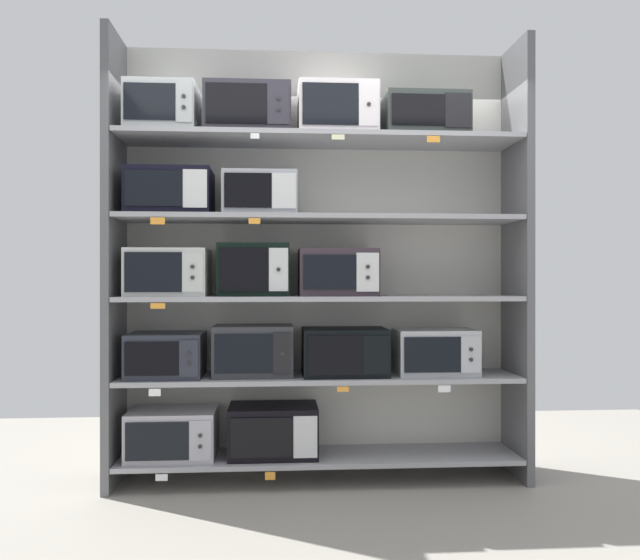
{
  "coord_description": "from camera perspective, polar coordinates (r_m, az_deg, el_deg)",
  "views": [
    {
      "loc": [
        -0.28,
        -4.06,
        1.27
      ],
      "look_at": [
        0.0,
        0.0,
        1.27
      ],
      "focal_mm": 36.11,
      "sensor_mm": 36.0,
      "label": 1
    }
  ],
  "objects": [
    {
      "name": "shelf_2",
      "position": [
        4.07,
        0.0,
        -1.62
      ],
      "size": [
        2.5,
        0.46,
        0.03
      ],
      "primitive_type": "cube",
      "color": "#99999E"
    },
    {
      "name": "shelf_3",
      "position": [
        4.09,
        0.0,
        5.44
      ],
      "size": [
        2.5,
        0.46,
        0.03
      ],
      "primitive_type": "cube",
      "color": "#99999E"
    },
    {
      "name": "price_tag_1",
      "position": [
        4.0,
        -4.44,
        -16.93
      ],
      "size": [
        0.06,
        0.0,
        0.05
      ],
      "primitive_type": "cube",
      "color": "orange"
    },
    {
      "name": "shelf_0",
      "position": [
        4.22,
        0.0,
        -15.39
      ],
      "size": [
        2.5,
        0.46,
        0.03
      ],
      "primitive_type": "cube",
      "color": "#99999E",
      "rests_on": "ground"
    },
    {
      "name": "microwave_1",
      "position": [
        4.16,
        -4.16,
        -13.15
      ],
      "size": [
        0.55,
        0.37,
        0.31
      ],
      "color": "black",
      "rests_on": "shelf_0"
    },
    {
      "name": "price_tag_9",
      "position": [
        3.93,
        1.61,
        12.55
      ],
      "size": [
        0.08,
        0.0,
        0.03
      ],
      "primitive_type": "cube",
      "color": "beige"
    },
    {
      "name": "microwave_0",
      "position": [
        4.22,
        -12.92,
        -13.12
      ],
      "size": [
        0.54,
        0.4,
        0.3
      ],
      "color": "#A5A3AC",
      "rests_on": "shelf_0"
    },
    {
      "name": "microwave_5",
      "position": [
        4.2,
        10.17,
        -6.27
      ],
      "size": [
        0.51,
        0.34,
        0.29
      ],
      "color": "#B0B2B7",
      "rests_on": "shelf_1"
    },
    {
      "name": "price_tag_7",
      "position": [
        3.84,
        -5.83,
        5.23
      ],
      "size": [
        0.07,
        0.0,
        0.03
      ],
      "primitive_type": "cube",
      "color": "orange"
    },
    {
      "name": "price_tag_4",
      "position": [
        4.01,
        10.96,
        -9.45
      ],
      "size": [
        0.08,
        0.0,
        0.04
      ],
      "primitive_type": "cube",
      "color": "white"
    },
    {
      "name": "microwave_12",
      "position": [
        4.19,
        -6.38,
        14.59
      ],
      "size": [
        0.53,
        0.41,
        0.3
      ],
      "color": "#2B2932",
      "rests_on": "shelf_4"
    },
    {
      "name": "price_tag_8",
      "position": [
        3.92,
        -5.79,
        12.59
      ],
      "size": [
        0.05,
        0.0,
        0.03
      ],
      "primitive_type": "cube",
      "color": "white"
    },
    {
      "name": "upright_left",
      "position": [
        4.18,
        -17.77,
        1.77
      ],
      "size": [
        0.05,
        0.46,
        2.8
      ],
      "primitive_type": "cube",
      "color": "#5B5B5E",
      "rests_on": "ground"
    },
    {
      "name": "price_tag_10",
      "position": [
        4.03,
        10.02,
        12.2
      ],
      "size": [
        0.08,
        0.0,
        0.04
      ],
      "primitive_type": "cube",
      "color": "orange"
    },
    {
      "name": "microwave_4",
      "position": [
        4.1,
        2.19,
        -6.36
      ],
      "size": [
        0.53,
        0.39,
        0.3
      ],
      "color": "black",
      "rests_on": "shelf_1"
    },
    {
      "name": "price_tag_5",
      "position": [
        3.89,
        -14.18,
        -2.24
      ],
      "size": [
        0.08,
        0.0,
        0.03
      ],
      "primitive_type": "cube",
      "color": "orange"
    },
    {
      "name": "upright_right",
      "position": [
        4.35,
        17.08,
        1.7
      ],
      "size": [
        0.05,
        0.46,
        2.8
      ],
      "primitive_type": "cube",
      "color": "#5B5B5E",
      "rests_on": "ground"
    },
    {
      "name": "microwave_10",
      "position": [
        4.09,
        -5.31,
        7.52
      ],
      "size": [
        0.45,
        0.42,
        0.26
      ],
      "color": "#989BA4",
      "rests_on": "shelf_3"
    },
    {
      "name": "microwave_11",
      "position": [
        4.25,
        -13.71,
        14.36
      ],
      "size": [
        0.42,
        0.44,
        0.3
      ],
      "color": "#A1A6A6",
      "rests_on": "shelf_4"
    },
    {
      "name": "shelf_1",
      "position": [
        4.11,
        0.0,
        -8.63
      ],
      "size": [
        2.5,
        0.46,
        0.03
      ],
      "primitive_type": "cube",
      "color": "#99999E"
    },
    {
      "name": "price_tag_6",
      "position": [
        3.9,
        -14.19,
        5.1
      ],
      "size": [
        0.08,
        0.0,
        0.04
      ],
      "primitive_type": "cube",
      "color": "orange"
    },
    {
      "name": "ground",
      "position": [
        3.33,
        1.27,
        -22.63
      ],
      "size": [
        6.5,
        6.0,
        0.02
      ],
      "primitive_type": "cube",
      "color": "gray"
    },
    {
      "name": "back_panel",
      "position": [
        4.32,
        -0.23,
        1.71
      ],
      "size": [
        2.7,
        0.04,
        2.8
      ],
      "primitive_type": "cube",
      "color": "beige",
      "rests_on": "ground"
    },
    {
      "name": "microwave_6",
      "position": [
        4.11,
        -13.25,
        0.65
      ],
      "size": [
        0.49,
        0.42,
        0.29
      ],
      "color": "#BABEB8",
      "rests_on": "shelf_2"
    },
    {
      "name": "price_tag_2",
      "position": [
        3.94,
        -14.44,
        -9.63
      ],
      "size": [
        0.07,
        0.0,
        0.04
      ],
      "primitive_type": "cube",
      "color": "white"
    },
    {
      "name": "microwave_9",
      "position": [
        4.14,
        -13.11,
        7.55
      ],
      "size": [
        0.51,
        0.4,
        0.28
      ],
      "color": "black",
      "rests_on": "shelf_3"
    },
    {
      "name": "shelf_4",
      "position": [
        4.16,
        0.0,
        12.35
      ],
      "size": [
        2.5,
        0.46,
        0.03
      ],
      "primitive_type": "cube",
      "color": "#99999E"
    },
    {
      "name": "microwave_8",
      "position": [
        4.07,
        1.57,
        0.67
      ],
      "size": [
        0.49,
        0.38,
        0.3
      ],
      "color": "#32272F",
      "rests_on": "shelf_2"
    },
    {
      "name": "microwave_13",
      "position": [
        4.21,
        1.52,
        14.68
      ],
      "size": [
        0.49,
        0.38,
        0.32
      ],
      "color": "silver",
      "rests_on": "shelf_4"
    },
    {
      "name": "price_tag_3",
      "position": [
        3.9,
        2.05,
        -9.65
      ],
      "size": [
        0.07,
        0.0,
        0.03
      ],
      "primitive_type": "cube",
      "color": "orange"
    },
    {
      "name": "microwave_14",
      "position": [
        4.29,
        9.16,
        14.0
      ],
      "size": [
        0.52,
        0.41,
        0.26
      ],
      "color": "#2D3431",
      "rests_on": "shelf_4"
    },
    {
      "name": "microwave_2",
      "position": [
        4.14,
        -13.46,
        -6.47
      ],
      "size": [
        0.46,
        0.4,
        0.27
      ],
      "color": "#272935",
      "rests_on": "shelf_1"
    },
    {
      "name": "microwave_7",
      "position": [
        4.06,
        -5.88,
        0.9
      ],
      "size": [
        0.44,
        0.34,
        0.33
      ],
      "color": "black",
      "rests_on": "shelf_2"
    },
    {
      "name": "microwave_3",
      "position": [
        4.08,
        -5.93,
        -6.24
      ],
      "size": [
        0.49,
        0.34,
        0.32
      ],
      "color": "#2F3035",
      "rests_on": "shelf_1"
    },
    {
      "name": "price_tag_0",
      "position": [
        4.05,
        -13.86,
        -16.64
      ],
      "size": [
        0.07,
        0.0,
        0.04
      ],
      "primitive_type": "cube",
      "color": "white"
    }
  ]
}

